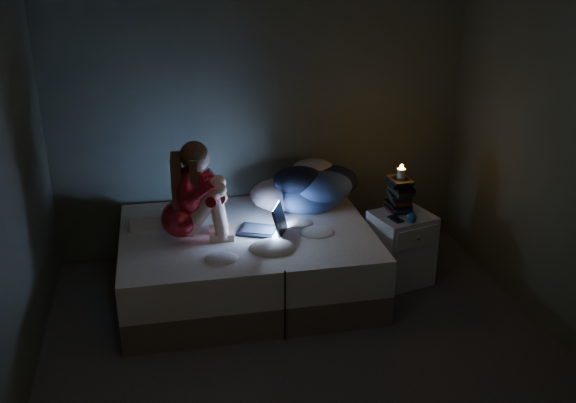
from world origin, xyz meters
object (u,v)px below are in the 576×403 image
object	(u,v)px
nightstand	(401,248)
candle	(401,171)
laptop	(261,218)
bed	(247,261)
phone	(392,218)
woman	(180,191)

from	to	relation	value
nightstand	candle	world-z (taller)	candle
laptop	candle	size ratio (longest dim) A/B	4.41
bed	phone	bearing A→B (deg)	-6.75
bed	laptop	world-z (taller)	laptop
laptop	nightstand	world-z (taller)	laptop
bed	laptop	size ratio (longest dim) A/B	5.53
laptop	nightstand	size ratio (longest dim) A/B	0.59
bed	woman	distance (m)	0.82
woman	nightstand	bearing A→B (deg)	3.05
woman	nightstand	world-z (taller)	woman
laptop	phone	bearing A→B (deg)	19.22
woman	phone	world-z (taller)	woman
nightstand	phone	world-z (taller)	phone
bed	nightstand	bearing A→B (deg)	-3.53
nightstand	bed	bearing A→B (deg)	161.82
woman	nightstand	size ratio (longest dim) A/B	1.29
laptop	candle	bearing A→B (deg)	26.91
laptop	phone	xyz separation A→B (m)	(1.05, -0.09, -0.06)
laptop	phone	size ratio (longest dim) A/B	2.52
woman	laptop	bearing A→B (deg)	3.57
phone	candle	bearing A→B (deg)	53.10
bed	woman	world-z (taller)	woman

